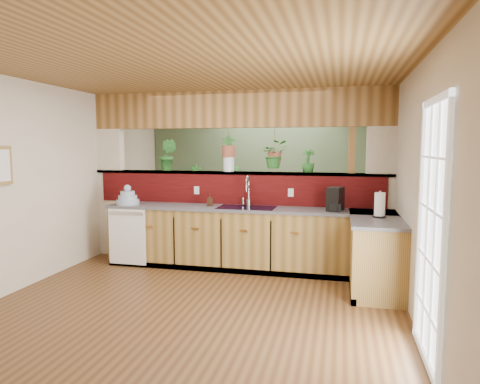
% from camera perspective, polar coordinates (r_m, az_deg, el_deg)
% --- Properties ---
extents(ground, '(4.60, 7.00, 0.01)m').
position_cam_1_polar(ground, '(5.49, -3.98, -12.74)').
color(ground, '#513219').
rests_on(ground, ground).
extents(ceiling, '(4.60, 7.00, 0.01)m').
position_cam_1_polar(ceiling, '(5.26, -4.20, 15.15)').
color(ceiling, brown).
rests_on(ceiling, ground).
extents(wall_back, '(4.60, 0.02, 2.60)m').
position_cam_1_polar(wall_back, '(8.61, 2.88, 2.94)').
color(wall_back, beige).
rests_on(wall_back, ground).
extents(wall_left, '(0.02, 7.00, 2.60)m').
position_cam_1_polar(wall_left, '(6.30, -24.50, 1.26)').
color(wall_left, beige).
rests_on(wall_left, ground).
extents(wall_right, '(0.02, 7.00, 2.60)m').
position_cam_1_polar(wall_right, '(5.04, 21.76, 0.31)').
color(wall_right, beige).
rests_on(wall_right, ground).
extents(pass_through_partition, '(4.60, 0.21, 2.60)m').
position_cam_1_polar(pass_through_partition, '(6.51, -0.29, 0.98)').
color(pass_through_partition, beige).
rests_on(pass_through_partition, ground).
extents(pass_through_ledge, '(4.60, 0.21, 0.04)m').
position_cam_1_polar(pass_through_ledge, '(6.51, -0.54, 2.56)').
color(pass_through_ledge, brown).
rests_on(pass_through_ledge, ground).
extents(header_beam, '(4.60, 0.15, 0.55)m').
position_cam_1_polar(header_beam, '(6.52, -0.55, 10.97)').
color(header_beam, brown).
rests_on(header_beam, ground).
extents(sage_backwall, '(4.55, 0.02, 2.55)m').
position_cam_1_polar(sage_backwall, '(8.59, 2.86, 2.93)').
color(sage_backwall, '#495F41').
rests_on(sage_backwall, ground).
extents(countertop, '(4.14, 1.52, 0.90)m').
position_cam_1_polar(countertop, '(6.02, 6.17, -6.64)').
color(countertop, olive).
rests_on(countertop, ground).
extents(dishwasher, '(0.58, 0.03, 0.82)m').
position_cam_1_polar(dishwasher, '(6.52, -14.82, -5.74)').
color(dishwasher, white).
rests_on(dishwasher, ground).
extents(navy_sink, '(0.82, 0.50, 0.18)m').
position_cam_1_polar(navy_sink, '(6.15, 0.89, -2.79)').
color(navy_sink, black).
rests_on(navy_sink, countertop).
extents(french_door, '(0.06, 1.02, 2.16)m').
position_cam_1_polar(french_door, '(3.80, 24.02, -5.35)').
color(french_door, white).
rests_on(french_door, ground).
extents(framed_print, '(0.04, 0.35, 0.45)m').
position_cam_1_polar(framed_print, '(5.65, -29.35, 3.08)').
color(framed_print, olive).
rests_on(framed_print, wall_left).
extents(faucet, '(0.20, 0.20, 0.45)m').
position_cam_1_polar(faucet, '(6.26, 1.04, 0.32)').
color(faucet, '#B7B7B2').
rests_on(faucet, countertop).
extents(dish_stack, '(0.34, 0.34, 0.30)m').
position_cam_1_polar(dish_stack, '(6.65, -14.74, -0.83)').
color(dish_stack, '#91A3BC').
rests_on(dish_stack, countertop).
extents(soap_dispenser, '(0.10, 0.10, 0.18)m').
position_cam_1_polar(soap_dispenser, '(6.29, -4.03, -1.04)').
color(soap_dispenser, '#361E13').
rests_on(soap_dispenser, countertop).
extents(coffee_maker, '(0.17, 0.29, 0.32)m').
position_cam_1_polar(coffee_maker, '(5.93, 12.60, -1.04)').
color(coffee_maker, black).
rests_on(coffee_maker, countertop).
extents(paper_towel, '(0.15, 0.15, 0.33)m').
position_cam_1_polar(paper_towel, '(5.52, 18.12, -1.70)').
color(paper_towel, black).
rests_on(paper_towel, countertop).
extents(glass_jar, '(0.17, 0.17, 0.37)m').
position_cam_1_polar(glass_jar, '(6.53, -1.52, 4.37)').
color(glass_jar, silver).
rests_on(glass_jar, pass_through_ledge).
extents(ledge_plant_left, '(0.28, 0.22, 0.49)m').
position_cam_1_polar(ledge_plant_left, '(6.85, -9.59, 4.88)').
color(ledge_plant_left, '#215920').
rests_on(ledge_plant_left, pass_through_ledge).
extents(ledge_plant_right, '(0.23, 0.23, 0.34)m').
position_cam_1_polar(ledge_plant_right, '(6.33, 9.07, 4.12)').
color(ledge_plant_right, '#215920').
rests_on(ledge_plant_right, pass_through_ledge).
extents(hanging_plant_a, '(0.25, 0.20, 0.55)m').
position_cam_1_polar(hanging_plant_a, '(6.53, -1.53, 6.96)').
color(hanging_plant_a, brown).
rests_on(hanging_plant_a, header_beam).
extents(hanging_plant_b, '(0.45, 0.42, 0.53)m').
position_cam_1_polar(hanging_plant_b, '(6.38, 4.64, 6.63)').
color(hanging_plant_b, brown).
rests_on(hanging_plant_b, header_beam).
extents(shelving_console, '(1.40, 0.67, 0.90)m').
position_cam_1_polar(shelving_console, '(8.64, -2.96, -2.38)').
color(shelving_console, black).
rests_on(shelving_console, ground).
extents(shelf_plant_a, '(0.29, 0.24, 0.47)m').
position_cam_1_polar(shelf_plant_a, '(8.71, -5.90, 2.19)').
color(shelf_plant_a, '#215920').
rests_on(shelf_plant_a, shelving_console).
extents(shelf_plant_b, '(0.31, 0.31, 0.45)m').
position_cam_1_polar(shelf_plant_b, '(8.49, -0.85, 2.04)').
color(shelf_plant_b, '#215920').
rests_on(shelf_plant_b, shelving_console).
extents(floor_plant, '(0.69, 0.62, 0.69)m').
position_cam_1_polar(floor_plant, '(7.23, 9.82, -5.36)').
color(floor_plant, '#215920').
rests_on(floor_plant, ground).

